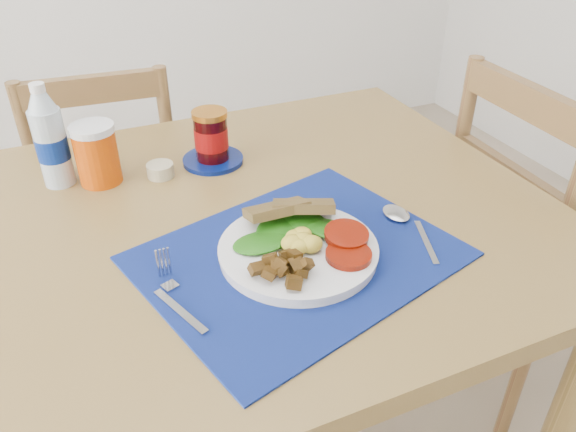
% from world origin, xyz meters
% --- Properties ---
extents(table, '(1.40, 0.90, 0.75)m').
position_xyz_m(table, '(0.00, 0.20, 0.67)').
color(table, brown).
rests_on(table, ground).
extents(chair_far, '(0.41, 0.40, 1.04)m').
position_xyz_m(chair_far, '(-0.02, 0.85, 0.54)').
color(chair_far, brown).
rests_on(chair_far, ground).
extents(chair_end, '(0.40, 0.42, 1.10)m').
position_xyz_m(chair_end, '(0.88, 0.19, 0.56)').
color(chair_end, brown).
rests_on(chair_end, ground).
extents(placemat, '(0.55, 0.48, 0.00)m').
position_xyz_m(placemat, '(0.19, 0.04, 0.75)').
color(placemat, black).
rests_on(placemat, table).
extents(breakfast_plate, '(0.25, 0.25, 0.06)m').
position_xyz_m(breakfast_plate, '(0.18, 0.04, 0.77)').
color(breakfast_plate, silver).
rests_on(breakfast_plate, placemat).
extents(fork, '(0.05, 0.17, 0.00)m').
position_xyz_m(fork, '(-0.02, 0.03, 0.76)').
color(fork, '#B2B5BA').
rests_on(fork, placemat).
extents(spoon, '(0.05, 0.18, 0.01)m').
position_xyz_m(spoon, '(0.39, 0.05, 0.76)').
color(spoon, '#B2B5BA').
rests_on(spoon, placemat).
extents(water_bottle, '(0.06, 0.06, 0.20)m').
position_xyz_m(water_bottle, '(-0.14, 0.45, 0.84)').
color(water_bottle, '#ADBFCC').
rests_on(water_bottle, table).
extents(juice_glass, '(0.08, 0.08, 0.11)m').
position_xyz_m(juice_glass, '(-0.06, 0.42, 0.81)').
color(juice_glass, '#C24205').
rests_on(juice_glass, table).
extents(ramekin, '(0.05, 0.05, 0.03)m').
position_xyz_m(ramekin, '(0.05, 0.39, 0.76)').
color(ramekin, tan).
rests_on(ramekin, table).
extents(jam_on_saucer, '(0.12, 0.12, 0.11)m').
position_xyz_m(jam_on_saucer, '(0.16, 0.41, 0.80)').
color(jam_on_saucer, '#051353').
rests_on(jam_on_saucer, table).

